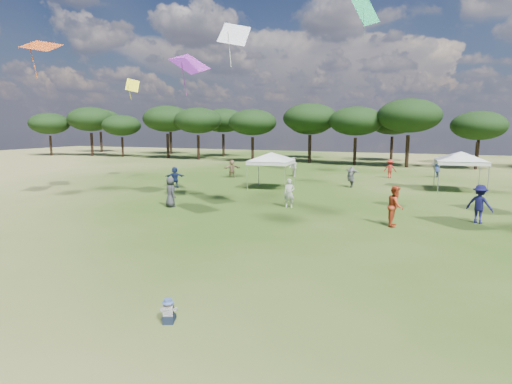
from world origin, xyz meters
TOP-DOWN VIEW (x-y plane):
  - ground at (0.00, 0.00)m, footprint 140.00×140.00m
  - tree_line at (2.39, 47.41)m, footprint 108.78×17.63m
  - tent_left at (-4.85, 22.84)m, footprint 5.95×5.95m
  - tent_right at (7.81, 26.69)m, footprint 6.47×6.47m
  - toddler at (0.58, 1.66)m, footprint 0.45×0.49m
  - festival_crowd at (1.63, 24.29)m, footprint 29.52×22.76m

SIDE VIEW (x-z plane):
  - ground at x=0.00m, z-range 0.00..0.00m
  - toddler at x=0.58m, z-range -0.03..0.56m
  - festival_crowd at x=1.63m, z-range -0.09..1.78m
  - tent_left at x=-4.85m, z-range 1.06..4.04m
  - tent_right at x=7.81m, z-range 1.13..4.23m
  - tree_line at x=2.39m, z-range 1.54..9.31m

